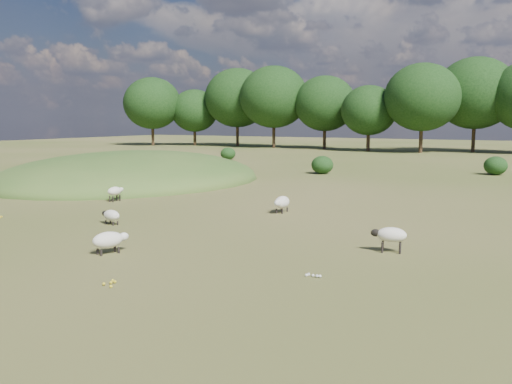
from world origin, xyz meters
TOP-DOWN VIEW (x-y plane):
  - ground at (0.00, 20.00)m, footprint 160.00×160.00m
  - mound at (-12.00, 12.00)m, footprint 16.00×20.00m
  - treeline at (-1.06, 55.44)m, footprint 96.28×14.66m
  - shrubs at (-1.97, 27.13)m, footprint 27.25×10.86m
  - sheep_1 at (-1.90, -0.78)m, footprint 1.06×0.61m
  - sheep_2 at (2.74, 5.01)m, footprint 0.64×1.30m
  - sheep_3 at (1.48, -4.50)m, footprint 0.85×1.25m
  - sheep_4 at (9.06, -0.15)m, footprint 1.15×0.67m
  - sheep_5 at (-6.18, 4.11)m, footprint 0.48×1.04m

SIDE VIEW (x-z plane):
  - ground at x=0.00m, z-range 0.00..0.00m
  - mound at x=-12.00m, z-range -2.00..2.00m
  - sheep_1 at x=-1.90m, z-range 0.08..0.66m
  - sheep_3 at x=1.48m, z-range 0.09..0.78m
  - sheep_2 at x=2.74m, z-range 0.10..0.84m
  - sheep_5 at x=-6.18m, z-range 0.15..0.90m
  - sheep_4 at x=9.06m, z-range 0.16..0.96m
  - shrubs at x=-1.97m, z-range -0.02..1.36m
  - treeline at x=-1.06m, z-range 0.72..12.41m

